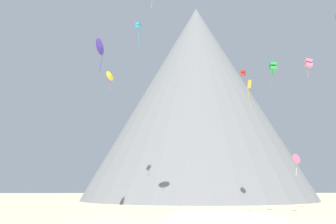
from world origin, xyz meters
name	(u,v)px	position (x,y,z in m)	size (l,w,h in m)	color
dune_foreground_right	(321,219)	(18.69, 27.74, 0.00)	(17.06, 19.53, 1.81)	beige
bush_far_right	(269,221)	(9.46, 19.41, 0.48)	(1.46, 1.46, 0.96)	#477238
rock_massif	(197,103)	(9.38, 96.00, 28.64)	(95.32, 95.32, 58.43)	slate
kite_cyan_high	(138,26)	(-7.01, 56.22, 37.46)	(1.20, 1.19, 5.27)	#33BCDB
kite_rainbow_low	(296,159)	(20.20, 41.30, 8.70)	(1.84, 1.47, 3.66)	#E5668C
kite_indigo_mid	(101,47)	(-11.01, 26.49, 23.08)	(1.24, 2.35, 4.73)	#5138B2
kite_green_mid	(273,67)	(15.89, 37.74, 23.64)	(1.05, 1.13, 3.61)	green
kite_gold_mid	(249,87)	(11.42, 35.72, 19.66)	(0.74, 0.77, 4.33)	gold
kite_red_high	(243,73)	(14.27, 53.23, 26.60)	(1.19, 1.19, 1.02)	red
kite_yellow_high	(110,76)	(-12.64, 56.28, 26.58)	(1.92, 2.36, 4.08)	yellow
kite_pink_high	(308,63)	(24.55, 44.88, 26.43)	(1.30, 1.22, 3.50)	pink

